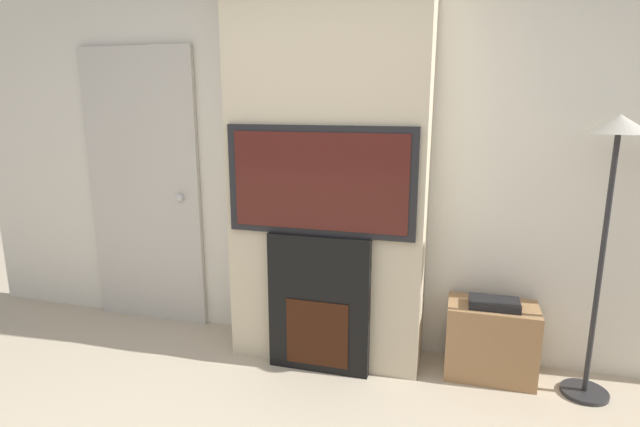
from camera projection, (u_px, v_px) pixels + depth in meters
wall_back at (337, 155)px, 3.39m from camera, size 6.00×0.06×2.70m
chimney_breast at (329, 159)px, 3.17m from camera, size 1.25×0.41×2.70m
fireplace at (320, 303)px, 3.18m from camera, size 0.65×0.15×0.90m
television at (320, 181)px, 3.01m from camera, size 1.17×0.07×0.67m
floor_lamp at (612, 180)px, 2.69m from camera, size 0.31×0.31×1.64m
media_stand at (491, 339)px, 3.14m from camera, size 0.54×0.32×0.53m
entry_door at (144, 189)px, 3.81m from camera, size 0.94×0.09×2.10m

